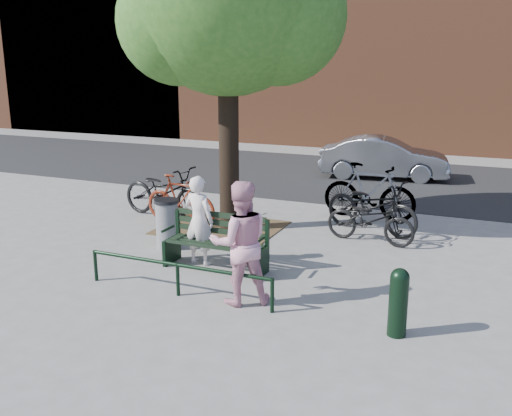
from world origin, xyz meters
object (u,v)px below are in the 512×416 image
at_px(person_left, 199,220).
at_px(bicycle_c, 372,206).
at_px(park_bench, 217,241).
at_px(bollard, 398,300).
at_px(parked_car, 384,158).
at_px(person_right, 240,243).
at_px(litter_bin, 167,224).

xyz_separation_m(person_left, bicycle_c, (2.30, 3.01, -0.22)).
xyz_separation_m(park_bench, bollard, (3.20, -1.28, 0.00)).
bearing_deg(park_bench, person_left, 169.30).
bearing_deg(bollard, bicycle_c, 106.36).
distance_m(park_bench, bollard, 3.45).
distance_m(park_bench, person_left, 0.48).
distance_m(park_bench, parked_car, 8.77).
bearing_deg(person_right, litter_bin, -70.28).
height_order(park_bench, litter_bin, park_bench).
bearing_deg(parked_car, bollard, -176.58).
bearing_deg(park_bench, bollard, -21.76).
bearing_deg(bicycle_c, person_right, -173.69).
xyz_separation_m(person_right, litter_bin, (-2.28, 1.70, -0.42)).
xyz_separation_m(litter_bin, bicycle_c, (3.25, 2.51, 0.07)).
xyz_separation_m(bollard, litter_bin, (-4.53, 1.85, -0.01)).
distance_m(person_left, litter_bin, 1.12).
distance_m(litter_bin, parked_car, 8.48).
relative_size(person_left, bicycle_c, 0.74).
distance_m(bicycle_c, parked_car, 5.69).
relative_size(person_right, litter_bin, 1.92).
distance_m(person_right, bicycle_c, 4.34).
distance_m(person_left, bicycle_c, 3.79).
xyz_separation_m(person_left, parked_car, (1.44, 8.63, -0.16)).
height_order(park_bench, person_left, person_left).
bearing_deg(bollard, litter_bin, 157.78).
distance_m(person_right, parked_car, 9.84).
xyz_separation_m(bollard, bicycle_c, (-1.28, 4.36, 0.06)).
height_order(bollard, parked_car, parked_car).
bearing_deg(park_bench, person_right, -49.92).
height_order(person_left, bicycle_c, person_left).
height_order(bollard, litter_bin, litter_bin).
bearing_deg(bollard, person_left, 159.34).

